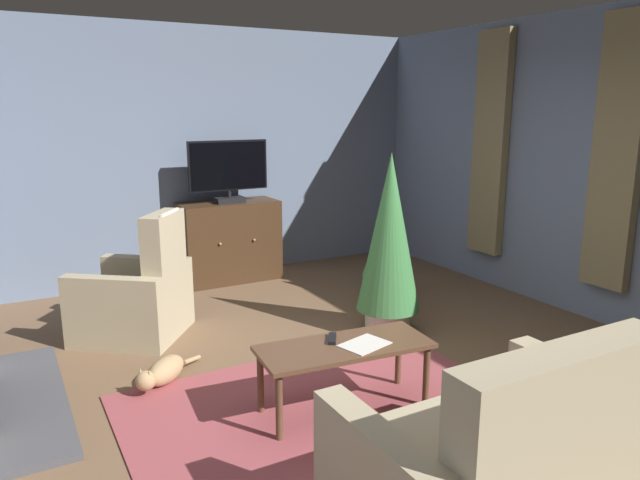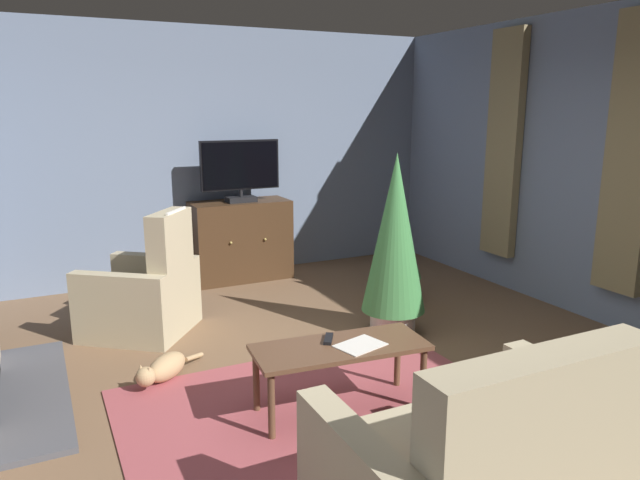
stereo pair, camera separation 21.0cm
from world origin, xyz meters
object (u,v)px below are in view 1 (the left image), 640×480
Objects in this scene: tv_cabinet at (229,243)px; coffee_table at (345,353)px; tv_remote at (332,339)px; sofa_floral at (501,466)px; cat at (163,372)px; armchair_beside_cabinet at (137,298)px; television at (228,170)px; potted_plant_on_hearth_side at (389,239)px; potted_plant_small_fern_corner at (387,246)px; folded_newspaper at (365,344)px.

tv_cabinet reaches higher than coffee_table.
tv_cabinet is 3.15m from tv_remote.
tv_remote is at bearing 93.24° from sofa_floral.
tv_cabinet is 2.67m from cat.
tv_remote is 0.15× the size of armchair_beside_cabinet.
tv_cabinet is 3.24m from coffee_table.
television is 0.77× the size of coffee_table.
potted_plant_on_hearth_side is 0.96m from potted_plant_small_fern_corner.
armchair_beside_cabinet is at bearing 56.70° from tv_remote.
tv_cabinet is at bearing 90.00° from television.
tv_cabinet is 1.79m from armchair_beside_cabinet.
television is at bearing 23.98° from tv_remote.
television is 3.34m from folded_newspaper.
potted_plant_small_fern_corner is (1.49, 1.84, 0.10)m from folded_newspaper.
armchair_beside_cabinet is 1.12× the size of potted_plant_small_fern_corner.
folded_newspaper is 2.37m from potted_plant_small_fern_corner.
potted_plant_on_hearth_side reaches higher than folded_newspaper.
television reaches higher than coffee_table.
sofa_floral is (-0.06, -1.26, -0.13)m from folded_newspaper.
folded_newspaper is 1.26m from sofa_floral.
tv_cabinet is at bearing 24.12° from tv_remote.
coffee_table is 3.90× the size of folded_newspaper.
potted_plant_on_hearth_side is at bearing 66.34° from sofa_floral.
folded_newspaper is at bearing -30.06° from coffee_table.
armchair_beside_cabinet reaches higher than potted_plant_small_fern_corner.
potted_plant_on_hearth_side reaches higher than armchair_beside_cabinet.
coffee_table is 1.55m from potted_plant_on_hearth_side.
sofa_floral is 1.24× the size of armchair_beside_cabinet.
potted_plant_small_fern_corner is 1.75× the size of cat.
armchair_beside_cabinet is at bearing 153.75° from potted_plant_on_hearth_side.
cat is at bearing -121.65° from television.
tv_cabinet is 0.97× the size of armchair_beside_cabinet.
television is at bearing 130.54° from potted_plant_small_fern_corner.
tv_remote is 0.57× the size of folded_newspaper.
sofa_floral is 3.44m from armchair_beside_cabinet.
cat is at bearing 79.58° from tv_remote.
potted_plant_small_fern_corner is (1.19, -1.39, -0.72)m from television.
coffee_table is at bearing 134.58° from folded_newspaper.
television is at bearing 69.32° from folded_newspaper.
armchair_beside_cabinet reaches higher than sofa_floral.
television reaches higher than tv_remote.
potted_plant_on_hearth_side is (1.03, 2.34, 0.50)m from sofa_floral.
potted_plant_small_fern_corner is (1.19, -1.44, 0.13)m from tv_cabinet.
potted_plant_small_fern_corner reaches higher than tv_remote.
folded_newspaper is at bearing -95.23° from tv_cabinet.
tv_cabinet is at bearing 58.95° from cat.
tv_remote is 0.22m from folded_newspaper.
television is 0.57× the size of potted_plant_on_hearth_side.
tv_remote reaches higher than folded_newspaper.
cat is (-1.36, -2.21, -1.18)m from television.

